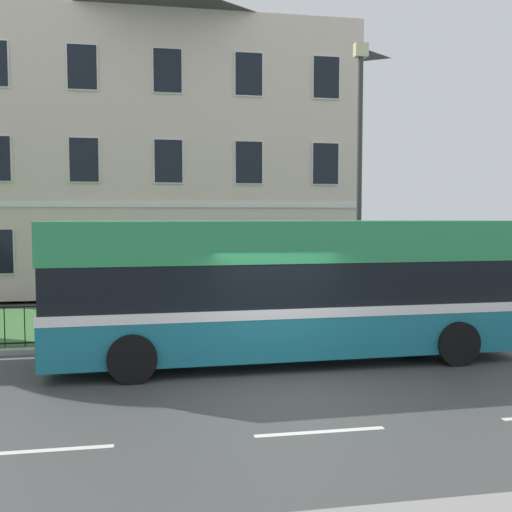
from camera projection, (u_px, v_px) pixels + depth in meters
ground_plane at (278, 377)px, 11.59m from camera, size 60.00×56.00×0.18m
georgian_townhouse at (165, 143)px, 26.48m from camera, size 15.45×10.49×12.74m
iron_verge_railing at (178, 320)px, 14.36m from camera, size 19.93×0.04×0.97m
single_decker_bus at (291, 287)px, 12.81m from camera, size 10.47×2.71×3.11m
street_lamp_post at (359, 169)px, 15.71m from camera, size 0.36×0.24×7.70m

